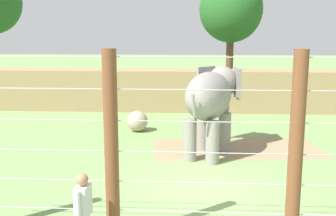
{
  "coord_description": "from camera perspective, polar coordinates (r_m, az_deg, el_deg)",
  "views": [
    {
      "loc": [
        -0.31,
        -10.37,
        4.16
      ],
      "look_at": [
        -1.21,
        4.18,
        1.4
      ],
      "focal_mm": 44.18,
      "sensor_mm": 36.0,
      "label": 1
    }
  ],
  "objects": [
    {
      "name": "ground_plane",
      "position": [
        11.18,
        4.95,
        -11.17
      ],
      "size": [
        120.0,
        120.0,
        0.0
      ],
      "primitive_type": "plane",
      "color": "#759956"
    },
    {
      "name": "embankment_wall",
      "position": [
        21.69,
        4.32,
        2.46
      ],
      "size": [
        36.0,
        1.8,
        2.11
      ],
      "primitive_type": "cube",
      "color": "#997F56",
      "rests_on": "ground"
    },
    {
      "name": "zookeeper",
      "position": [
        7.81,
        -11.58,
        -14.0
      ],
      "size": [
        0.26,
        0.59,
        1.67
      ],
      "color": "#232328",
      "rests_on": "ground"
    },
    {
      "name": "cable_fence",
      "position": [
        7.84,
        5.22,
        -5.92
      ],
      "size": [
        11.36,
        0.27,
        3.83
      ],
      "color": "brown",
      "rests_on": "ground"
    },
    {
      "name": "dirt_patch",
      "position": [
        15.06,
        9.44,
        -5.46
      ],
      "size": [
        6.21,
        3.51,
        0.01
      ],
      "primitive_type": "cube",
      "rotation": [
        0.0,
        0.0,
        0.11
      ],
      "color": "#937F5B",
      "rests_on": "ground"
    },
    {
      "name": "enrichment_ball",
      "position": [
        17.21,
        -4.23,
        -1.82
      ],
      "size": [
        0.86,
        0.86,
        0.86
      ],
      "primitive_type": "sphere",
      "color": "tan",
      "rests_on": "ground"
    },
    {
      "name": "tree_far_left",
      "position": [
        25.41,
        8.68,
        13.23
      ],
      "size": [
        3.74,
        3.74,
        7.33
      ],
      "color": "brown",
      "rests_on": "ground"
    },
    {
      "name": "elephant",
      "position": [
        13.86,
        5.98,
        1.32
      ],
      "size": [
        2.29,
        3.72,
        2.88
      ],
      "color": "gray",
      "rests_on": "ground"
    }
  ]
}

